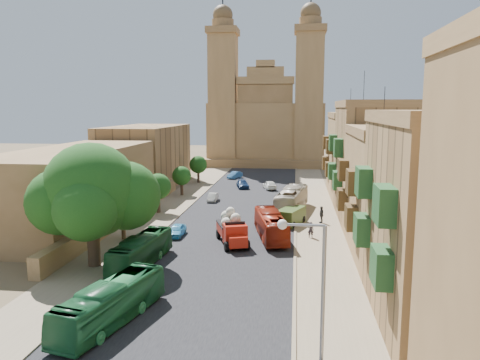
% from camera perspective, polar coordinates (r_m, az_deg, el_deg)
% --- Properties ---
extents(ground, '(260.00, 260.00, 0.00)m').
position_cam_1_polar(ground, '(34.76, -5.27, -13.10)').
color(ground, brown).
extents(road_surface, '(14.00, 140.00, 0.01)m').
position_cam_1_polar(road_surface, '(63.24, 0.43, -3.03)').
color(road_surface, black).
rests_on(road_surface, ground).
extents(sidewalk_east, '(5.00, 140.00, 0.01)m').
position_cam_1_polar(sidewalk_east, '(62.92, 9.08, -3.20)').
color(sidewalk_east, '#7F6C53').
rests_on(sidewalk_east, ground).
extents(sidewalk_west, '(5.00, 140.00, 0.01)m').
position_cam_1_polar(sidewalk_west, '(64.97, -7.93, -2.80)').
color(sidewalk_west, '#7F6C53').
rests_on(sidewalk_west, ground).
extents(kerb_east, '(0.25, 140.00, 0.12)m').
position_cam_1_polar(kerb_east, '(62.85, 6.80, -3.12)').
color(kerb_east, '#7F6C53').
rests_on(kerb_east, ground).
extents(kerb_west, '(0.25, 140.00, 0.12)m').
position_cam_1_polar(kerb_west, '(64.38, -5.78, -2.82)').
color(kerb_west, '#7F6C53').
rests_on(kerb_west, ground).
extents(townhouse_a, '(9.00, 14.00, 16.40)m').
position_cam_1_polar(townhouse_a, '(30.62, 23.90, -4.29)').
color(townhouse_a, olive).
rests_on(townhouse_a, ground).
extents(townhouse_b, '(9.00, 14.00, 14.90)m').
position_cam_1_polar(townhouse_b, '(44.07, 18.58, -1.19)').
color(townhouse_b, olive).
rests_on(townhouse_b, ground).
extents(townhouse_c, '(9.00, 14.00, 17.40)m').
position_cam_1_polar(townhouse_c, '(57.56, 15.87, 2.42)').
color(townhouse_c, olive).
rests_on(townhouse_c, ground).
extents(townhouse_d, '(9.00, 14.00, 15.90)m').
position_cam_1_polar(townhouse_d, '(71.42, 14.11, 3.05)').
color(townhouse_d, olive).
rests_on(townhouse_d, ground).
extents(west_wall, '(1.00, 40.00, 1.80)m').
position_cam_1_polar(west_wall, '(56.36, -13.50, -3.81)').
color(west_wall, olive).
rests_on(west_wall, ground).
extents(west_building_low, '(10.00, 28.00, 8.40)m').
position_cam_1_polar(west_building_low, '(56.12, -19.60, -0.70)').
color(west_building_low, brown).
rests_on(west_building_low, ground).
extents(west_building_mid, '(10.00, 22.00, 10.00)m').
position_cam_1_polar(west_building_mid, '(79.92, -11.36, 2.89)').
color(west_building_mid, olive).
rests_on(west_building_mid, ground).
extents(church, '(28.00, 22.50, 36.30)m').
position_cam_1_polar(church, '(110.41, 3.29, 6.97)').
color(church, olive).
rests_on(church, ground).
extents(ficus_tree, '(10.23, 9.41, 10.23)m').
position_cam_1_polar(ficus_tree, '(39.70, -17.55, -1.63)').
color(ficus_tree, '#39291C').
rests_on(ficus_tree, ground).
extents(street_tree_a, '(2.90, 2.90, 4.46)m').
position_cam_1_polar(street_tree_a, '(47.75, -14.09, -3.54)').
color(street_tree_a, '#39291C').
rests_on(street_tree_a, ground).
extents(street_tree_b, '(3.21, 3.21, 4.93)m').
position_cam_1_polar(street_tree_b, '(58.84, -9.95, -0.79)').
color(street_tree_b, '#39291C').
rests_on(street_tree_b, ground).
extents(street_tree_c, '(2.83, 2.83, 4.35)m').
position_cam_1_polar(street_tree_c, '(70.33, -7.13, 0.50)').
color(street_tree_c, '#39291C').
rests_on(street_tree_c, ground).
extents(street_tree_d, '(3.07, 3.07, 4.72)m').
position_cam_1_polar(street_tree_d, '(81.89, -5.12, 1.87)').
color(street_tree_d, '#39291C').
rests_on(street_tree_d, ground).
extents(streetlamp, '(2.11, 0.44, 8.22)m').
position_cam_1_polar(streetlamp, '(21.01, 8.78, -12.90)').
color(streetlamp, gray).
rests_on(streetlamp, ground).
extents(red_truck, '(3.94, 6.20, 3.42)m').
position_cam_1_polar(red_truck, '(44.99, -0.95, -5.94)').
color(red_truck, '#AA1B0D').
rests_on(red_truck, ground).
extents(olive_pickup, '(3.41, 4.81, 1.82)m').
position_cam_1_polar(olive_pickup, '(52.91, 6.24, -4.44)').
color(olive_pickup, '#384F1D').
rests_on(olive_pickup, ground).
extents(bus_green_south, '(4.27, 9.47, 2.57)m').
position_cam_1_polar(bus_green_south, '(30.17, -15.44, -14.26)').
color(bus_green_south, '#1F6636').
rests_on(bus_green_south, ground).
extents(bus_green_north, '(3.02, 9.06, 2.48)m').
position_cam_1_polar(bus_green_north, '(40.01, -11.97, -8.42)').
color(bus_green_north, '#195226').
rests_on(bus_green_north, ground).
extents(bus_red_east, '(4.10, 9.72, 2.64)m').
position_cam_1_polar(bus_red_east, '(47.04, 3.78, -5.54)').
color(bus_red_east, maroon).
rests_on(bus_red_east, ground).
extents(bus_cream_east, '(4.26, 11.03, 3.00)m').
position_cam_1_polar(bus_cream_east, '(59.23, 6.33, -2.42)').
color(bus_cream_east, '#BBAD98').
rests_on(bus_cream_east, ground).
extents(car_blue_a, '(1.44, 3.55, 1.21)m').
position_cam_1_polar(car_blue_a, '(48.32, -7.70, -6.09)').
color(car_blue_a, '#3CA2D2').
rests_on(car_blue_a, ground).
extents(car_white_a, '(1.21, 3.39, 1.11)m').
position_cam_1_polar(car_white_a, '(65.66, -3.34, -2.12)').
color(car_white_a, beige).
rests_on(car_white_a, ground).
extents(car_cream, '(3.91, 5.32, 1.34)m').
position_cam_1_polar(car_cream, '(53.47, 4.12, -4.51)').
color(car_cream, '#BFB88B').
rests_on(car_cream, ground).
extents(car_dkblue, '(2.69, 4.62, 1.26)m').
position_cam_1_polar(car_dkblue, '(76.40, 0.32, -0.51)').
color(car_dkblue, '#11274A').
rests_on(car_dkblue, ground).
extents(car_white_b, '(2.73, 4.42, 1.40)m').
position_cam_1_polar(car_white_b, '(75.33, 3.63, -0.60)').
color(car_white_b, white).
rests_on(car_white_b, ground).
extents(car_blue_b, '(2.65, 3.97, 1.24)m').
position_cam_1_polar(car_blue_b, '(86.85, -0.64, 0.61)').
color(car_blue_b, '#31659C').
rests_on(car_blue_b, ground).
extents(pedestrian_a, '(0.62, 0.43, 1.63)m').
position_cam_1_polar(pedestrian_a, '(47.80, 8.61, -6.02)').
color(pedestrian_a, black).
rests_on(pedestrian_a, ground).
extents(pedestrian_c, '(0.74, 1.22, 1.94)m').
position_cam_1_polar(pedestrian_c, '(53.93, 9.89, -4.18)').
color(pedestrian_c, '#37383A').
rests_on(pedestrian_c, ground).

